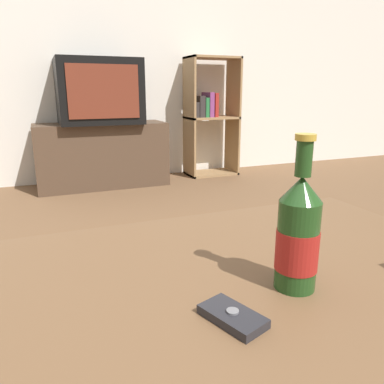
# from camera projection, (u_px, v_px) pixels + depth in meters

# --- Properties ---
(back_wall) EXTENTS (8.00, 0.05, 2.60)m
(back_wall) POSITION_uv_depth(u_px,v_px,m) (61.00, 32.00, 3.17)
(back_wall) COLOR silver
(back_wall) RESTS_ON ground_plane
(coffee_table) EXTENTS (1.17, 0.66, 0.49)m
(coffee_table) POSITION_uv_depth(u_px,v_px,m) (203.00, 314.00, 0.69)
(coffee_table) COLOR brown
(coffee_table) RESTS_ON ground_plane
(tv_stand) EXTENTS (1.10, 0.42, 0.55)m
(tv_stand) POSITION_uv_depth(u_px,v_px,m) (102.00, 155.00, 3.27)
(tv_stand) COLOR #4C3828
(tv_stand) RESTS_ON ground_plane
(television) EXTENTS (0.67, 0.56, 0.52)m
(television) POSITION_uv_depth(u_px,v_px,m) (98.00, 92.00, 3.13)
(television) COLOR black
(television) RESTS_ON tv_stand
(bookshelf) EXTENTS (0.49, 0.30, 1.13)m
(bookshelf) POSITION_uv_depth(u_px,v_px,m) (209.00, 115.00, 3.63)
(bookshelf) COLOR #99754C
(bookshelf) RESTS_ON ground_plane
(beer_bottle) EXTENTS (0.07, 0.07, 0.26)m
(beer_bottle) POSITION_uv_depth(u_px,v_px,m) (298.00, 235.00, 0.62)
(beer_bottle) COLOR #1E4219
(beer_bottle) RESTS_ON coffee_table
(cell_phone) EXTENTS (0.08, 0.11, 0.02)m
(cell_phone) POSITION_uv_depth(u_px,v_px,m) (232.00, 316.00, 0.55)
(cell_phone) COLOR #232328
(cell_phone) RESTS_ON coffee_table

